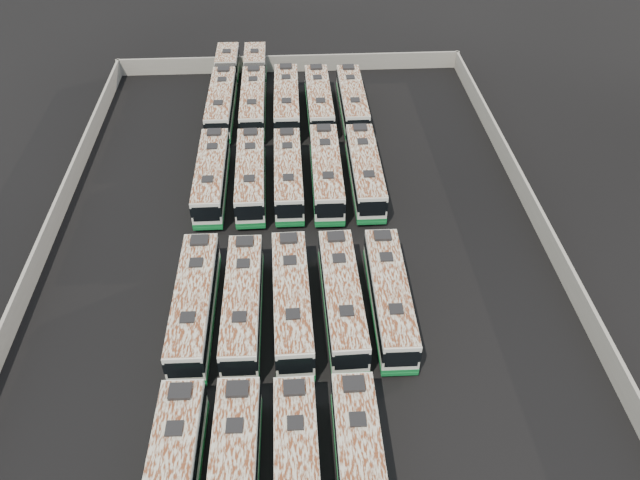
{
  "coord_description": "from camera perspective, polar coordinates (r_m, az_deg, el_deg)",
  "views": [
    {
      "loc": [
        -0.35,
        -41.64,
        37.04
      ],
      "look_at": [
        1.96,
        -0.4,
        1.6
      ],
      "focal_mm": 35.0,
      "sensor_mm": 36.0,
      "label": 1
    }
  ],
  "objects": [
    {
      "name": "bus_midfront_far_left",
      "position": [
        49.4,
        -11.38,
        -5.72
      ],
      "size": [
        2.96,
        13.38,
        3.76
      ],
      "rotation": [
        0.0,
        0.0,
        -0.01
      ],
      "color": "silver",
      "rests_on": "ground"
    },
    {
      "name": "bus_back_right",
      "position": [
        74.77,
        -0.1,
        12.6
      ],
      "size": [
        2.87,
        13.16,
        3.71
      ],
      "rotation": [
        0.0,
        0.0,
        0.01
      ],
      "color": "silver",
      "rests_on": "ground"
    },
    {
      "name": "bus_midback_far_right",
      "position": [
        62.51,
        4.13,
        6.32
      ],
      "size": [
        2.86,
        13.26,
        3.74
      ],
      "rotation": [
        0.0,
        0.0,
        -0.0
      ],
      "color": "silver",
      "rests_on": "ground"
    },
    {
      "name": "bus_midfront_far_right",
      "position": [
        49.35,
        6.37,
        -5.14
      ],
      "size": [
        2.9,
        13.06,
        3.68
      ],
      "rotation": [
        0.0,
        0.0,
        -0.01
      ],
      "color": "silver",
      "rests_on": "ground"
    },
    {
      "name": "bus_midback_left",
      "position": [
        62.16,
        -6.35,
        5.91
      ],
      "size": [
        2.94,
        13.1,
        3.68
      ],
      "rotation": [
        0.0,
        0.0,
        0.01
      ],
      "color": "silver",
      "rests_on": "ground"
    },
    {
      "name": "bus_midfront_left",
      "position": [
        48.87,
        -7.06,
        -5.78
      ],
      "size": [
        2.9,
        13.08,
        3.68
      ],
      "rotation": [
        0.0,
        0.0,
        -0.01
      ],
      "color": "silver",
      "rests_on": "ground"
    },
    {
      "name": "bus_back_left",
      "position": [
        78.02,
        -6.06,
        13.62
      ],
      "size": [
        2.76,
        20.25,
        3.67
      ],
      "rotation": [
        0.0,
        0.0,
        -0.0
      ],
      "color": "silver",
      "rests_on": "ground"
    },
    {
      "name": "bus_midback_center",
      "position": [
        62.05,
        -2.92,
        6.03
      ],
      "size": [
        2.76,
        12.86,
        3.62
      ],
      "rotation": [
        0.0,
        0.0,
        0.0
      ],
      "color": "silver",
      "rests_on": "ground"
    },
    {
      "name": "bus_midfront_right",
      "position": [
        48.93,
        2.03,
        -5.32
      ],
      "size": [
        3.01,
        13.17,
        3.7
      ],
      "rotation": [
        0.0,
        0.0,
        0.02
      ],
      "color": "silver",
      "rests_on": "ground"
    },
    {
      "name": "bus_midback_far_left",
      "position": [
        62.59,
        -9.87,
        5.81
      ],
      "size": [
        2.78,
        13.15,
        3.71
      ],
      "rotation": [
        0.0,
        0.0,
        -0.0
      ],
      "color": "silver",
      "rests_on": "ground"
    },
    {
      "name": "bus_back_far_right",
      "position": [
        75.0,
        2.96,
        12.61
      ],
      "size": [
        2.76,
        13.0,
        3.66
      ],
      "rotation": [
        0.0,
        0.0,
        0.0
      ],
      "color": "silver",
      "rests_on": "ground"
    },
    {
      "name": "ground",
      "position": [
        55.73,
        -2.04,
        -1.05
      ],
      "size": [
        140.0,
        140.0,
        0.0
      ],
      "primitive_type": "plane",
      "color": "black",
      "rests_on": "ground"
    },
    {
      "name": "perimeter_wall",
      "position": [
        55.01,
        -2.06,
        -0.2
      ],
      "size": [
        45.2,
        73.2,
        2.2
      ],
      "color": "gray",
      "rests_on": "ground"
    },
    {
      "name": "bus_back_far_left",
      "position": [
        78.3,
        -8.8,
        13.48
      ],
      "size": [
        3.01,
        20.43,
        3.7
      ],
      "rotation": [
        0.0,
        0.0,
        -0.01
      ],
      "color": "silver",
      "rests_on": "ground"
    },
    {
      "name": "bus_midback_right",
      "position": [
        62.15,
        0.58,
        6.24
      ],
      "size": [
        2.98,
        13.46,
        3.79
      ],
      "rotation": [
        0.0,
        0.0,
        -0.01
      ],
      "color": "silver",
      "rests_on": "ground"
    },
    {
      "name": "bus_back_center",
      "position": [
        74.73,
        -3.07,
        12.56
      ],
      "size": [
        2.95,
        13.48,
        3.79
      ],
      "rotation": [
        0.0,
        0.0,
        -0.01
      ],
      "color": "silver",
      "rests_on": "ground"
    },
    {
      "name": "bus_midfront_center",
      "position": [
        48.72,
        -2.6,
        -5.57
      ],
      "size": [
        3.05,
        13.31,
        3.74
      ],
      "rotation": [
        0.0,
        0.0,
        0.02
      ],
      "color": "silver",
      "rests_on": "ground"
    },
    {
      "name": "bus_front_center",
      "position": [
        39.99,
        -2.09,
        -21.0
      ],
      "size": [
        2.79,
        12.98,
        3.66
      ],
      "rotation": [
        0.0,
        0.0,
        0.0
      ],
      "color": "silver",
      "rests_on": "ground"
    },
    {
      "name": "bus_front_right",
      "position": [
        40.1,
        3.81,
        -20.75
      ],
      "size": [
        2.8,
        13.18,
        3.72
      ],
      "rotation": [
        0.0,
        0.0,
        -0.0
      ],
      "color": "silver",
      "rests_on": "ground"
    }
  ]
}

